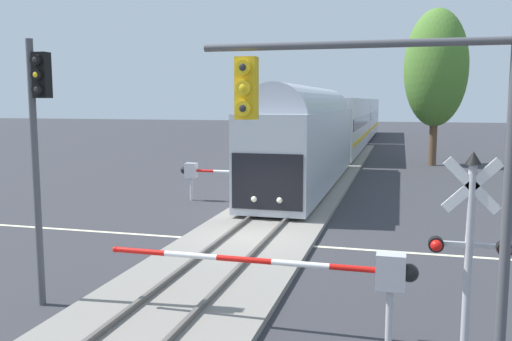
{
  "coord_description": "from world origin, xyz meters",
  "views": [
    {
      "loc": [
        4.84,
        -17.34,
        4.74
      ],
      "look_at": [
        -0.64,
        3.33,
        2.0
      ],
      "focal_mm": 38.41,
      "sensor_mm": 36.0,
      "label": 1
    }
  ],
  "objects": [
    {
      "name": "ground_plane",
      "position": [
        0.0,
        0.0,
        0.0
      ],
      "size": [
        220.0,
        220.0,
        0.0
      ],
      "primitive_type": "plane",
      "color": "#333338"
    },
    {
      "name": "road_centre_stripe",
      "position": [
        0.0,
        0.0,
        0.0
      ],
      "size": [
        44.0,
        0.2,
        0.01
      ],
      "color": "beige",
      "rests_on": "ground"
    },
    {
      "name": "railway_track",
      "position": [
        0.0,
        0.0,
        0.1
      ],
      "size": [
        4.4,
        80.0,
        0.32
      ],
      "color": "gray",
      "rests_on": "ground"
    },
    {
      "name": "commuter_train",
      "position": [
        0.0,
        32.55,
        2.74
      ],
      "size": [
        3.04,
        64.2,
        5.16
      ],
      "color": "#B2B7C1",
      "rests_on": "railway_track"
    },
    {
      "name": "crossing_gate_near",
      "position": [
        3.93,
        -6.76,
        1.39
      ],
      "size": [
        6.51,
        0.4,
        1.8
      ],
      "color": "#B7B7BC",
      "rests_on": "ground"
    },
    {
      "name": "crossing_signal_mast",
      "position": [
        6.04,
        -7.55,
        2.37
      ],
      "size": [
        1.36,
        0.44,
        3.89
      ],
      "color": "#B2B2B7",
      "rests_on": "ground"
    },
    {
      "name": "crossing_gate_far",
      "position": [
        -3.99,
        6.76,
        1.39
      ],
      "size": [
        6.26,
        0.4,
        1.8
      ],
      "color": "#B7B7BC",
      "rests_on": "ground"
    },
    {
      "name": "traffic_signal_near_right",
      "position": [
        5.05,
        -8.8,
        4.42
      ],
      "size": [
        5.14,
        0.38,
        5.83
      ],
      "color": "#4C4C51",
      "rests_on": "ground"
    },
    {
      "name": "traffic_signal_median",
      "position": [
        -3.01,
        -6.76,
        4.07
      ],
      "size": [
        0.53,
        0.38,
        6.09
      ],
      "color": "#4C4C51",
      "rests_on": "ground"
    },
    {
      "name": "elm_centre_background",
      "position": [
        7.14,
        24.63,
        7.05
      ],
      "size": [
        4.51,
        4.51,
        11.29
      ],
      "color": "brown",
      "rests_on": "ground"
    }
  ]
}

